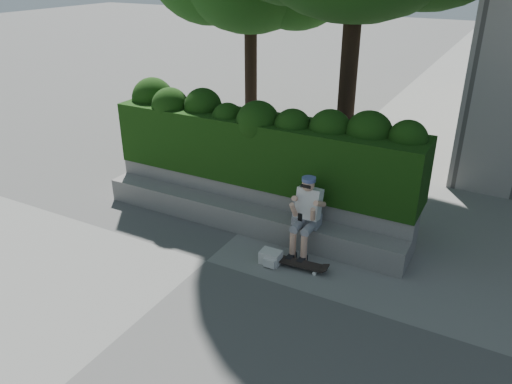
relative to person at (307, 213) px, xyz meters
The scene contains 8 objects.
ground 1.86m from the person, 141.17° to the right, with size 80.00×80.00×0.00m, color slate.
bench_ledge 1.44m from the person, behind, with size 6.00×0.45×0.45m, color gray.
planter_wall 1.53m from the person, 153.69° to the left, with size 6.00×0.50×0.75m, color gray.
hedge 1.70m from the person, 146.42° to the left, with size 6.00×1.00×1.20m, color black.
person is the anchor object (origin of this frame).
skateboard 0.85m from the person, 79.83° to the right, with size 0.91×0.29×0.09m.
backpack_plaid 0.17m from the person, 147.01° to the left, with size 0.29×0.16×0.43m, color #A7A6AB.
backpack_ground 0.95m from the person, 120.70° to the right, with size 0.34×0.24×0.22m, color beige.
Camera 1 is at (4.09, -5.79, 4.58)m, focal length 35.00 mm.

